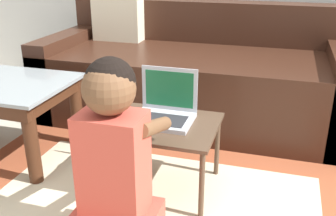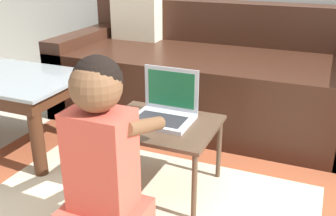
% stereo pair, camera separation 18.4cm
% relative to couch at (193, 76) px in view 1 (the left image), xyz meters
% --- Properties ---
extents(ground_plane, '(16.00, 16.00, 0.00)m').
position_rel_couch_xyz_m(ground_plane, '(0.10, -1.05, -0.28)').
color(ground_plane, beige).
extents(area_rug, '(2.08, 1.43, 0.01)m').
position_rel_couch_xyz_m(area_rug, '(0.08, -1.19, -0.28)').
color(area_rug, '#9E4C2D').
rests_on(area_rug, ground_plane).
extents(couch, '(2.01, 0.92, 0.83)m').
position_rel_couch_xyz_m(couch, '(0.00, 0.00, 0.00)').
color(couch, '#381E14').
rests_on(couch, ground_plane).
extents(laptop_desk, '(0.52, 0.42, 0.35)m').
position_rel_couch_xyz_m(laptop_desk, '(0.08, -0.96, 0.02)').
color(laptop_desk, '#4C3828').
rests_on(laptop_desk, ground_plane).
extents(laptop, '(0.28, 0.23, 0.23)m').
position_rel_couch_xyz_m(laptop, '(0.07, -0.92, 0.10)').
color(laptop, '#B7BCC6').
rests_on(laptop, laptop_desk).
extents(computer_mouse, '(0.06, 0.10, 0.04)m').
position_rel_couch_xyz_m(computer_mouse, '(-0.13, -0.96, 0.09)').
color(computer_mouse, silver).
rests_on(computer_mouse, laptop_desk).
extents(person_seated, '(0.32, 0.42, 0.77)m').
position_rel_couch_xyz_m(person_seated, '(0.03, -1.40, 0.08)').
color(person_seated, '#CC4C3D').
rests_on(person_seated, ground_plane).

